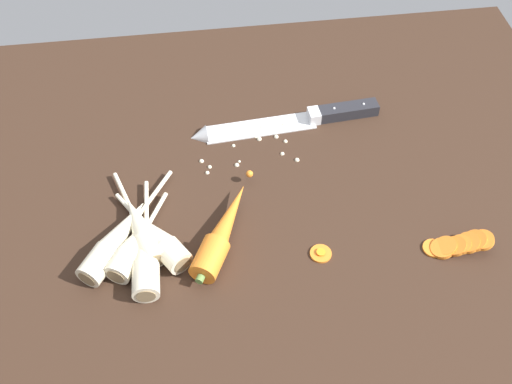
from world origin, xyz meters
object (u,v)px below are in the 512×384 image
parsnip_mid_left (160,240)px  parsnip_outer (117,239)px  whole_carrot (222,232)px  parsnip_front (141,229)px  parsnip_back (133,247)px  carrot_slice_stray_near (321,253)px  chefs_knife (283,122)px  parsnip_mid_right (146,254)px  carrot_slice_stack (458,244)px

parsnip_mid_left → parsnip_outer: (-6.47, 0.94, -0.00)cm
whole_carrot → parsnip_front: (-12.27, 2.20, -0.12)cm
parsnip_back → carrot_slice_stray_near: 28.39cm
parsnip_front → parsnip_back: 3.31cm
parsnip_front → parsnip_back: same height
parsnip_outer → parsnip_mid_left: bearing=-8.3°
parsnip_front → parsnip_mid_left: (2.72, -2.27, 0.00)cm
parsnip_front → chefs_knife: bearing=40.5°
parsnip_mid_right → whole_carrot: bearing=12.0°
whole_carrot → parsnip_mid_left: bearing=-179.6°
parsnip_front → carrot_slice_stray_near: 27.73cm
parsnip_back → parsnip_outer: 3.02cm
parsnip_mid_right → carrot_slice_stray_near: bearing=-4.7°
parsnip_mid_left → parsnip_outer: 6.53cm
carrot_slice_stray_near → parsnip_outer: bearing=169.8°
parsnip_back → parsnip_outer: (-2.48, 1.72, -0.00)cm
parsnip_mid_left → parsnip_mid_right: (-2.11, -2.40, -0.00)cm
parsnip_front → carrot_slice_stray_near: (26.82, -6.83, -1.62)cm
parsnip_front → carrot_slice_stray_near: parsnip_front is taller
chefs_knife → carrot_slice_stray_near: bearing=-87.6°
chefs_knife → parsnip_mid_right: parsnip_mid_right is taller
parsnip_mid_right → parsnip_back: bearing=139.2°
parsnip_mid_left → carrot_slice_stray_near: size_ratio=5.01×
parsnip_front → parsnip_mid_right: same height
parsnip_back → parsnip_front: bearing=67.4°
whole_carrot → parsnip_outer: bearing=176.9°
parsnip_mid_right → parsnip_outer: (-4.36, 3.34, -0.00)cm
chefs_knife → carrot_slice_stack: 37.63cm
parsnip_mid_left → parsnip_back: (-3.99, -0.78, 0.00)cm
whole_carrot → parsnip_outer: 16.04cm
parsnip_front → parsnip_mid_right: bearing=-82.6°
whole_carrot → parsnip_mid_left: whole_carrot is taller
parsnip_outer → whole_carrot: bearing=-3.1°
carrot_slice_stack → parsnip_mid_right: bearing=175.2°
parsnip_mid_right → parsnip_back: size_ratio=1.35×
carrot_slice_stack → whole_carrot: bearing=169.7°
parsnip_back → carrot_slice_stray_near: (28.10, -3.78, -1.62)cm
parsnip_mid_right → carrot_slice_stray_near: parsnip_mid_right is taller
whole_carrot → carrot_slice_stray_near: 15.38cm
chefs_knife → whole_carrot: whole_carrot is taller
carrot_slice_stray_near → chefs_knife: bearing=92.4°
chefs_knife → parsnip_outer: 37.42cm
parsnip_mid_right → carrot_slice_stack: 47.24cm
whole_carrot → parsnip_mid_left: (-9.55, -0.07, -0.12)cm
parsnip_mid_right → carrot_slice_stack: size_ratio=2.14×
carrot_slice_stray_near → parsnip_mid_right: bearing=175.3°
parsnip_mid_left → parsnip_back: same height
whole_carrot → carrot_slice_stray_near: (14.56, -4.63, -1.74)cm
parsnip_mid_right → parsnip_back: (-1.88, 1.62, 0.00)cm
parsnip_mid_left → parsnip_back: size_ratio=1.01×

